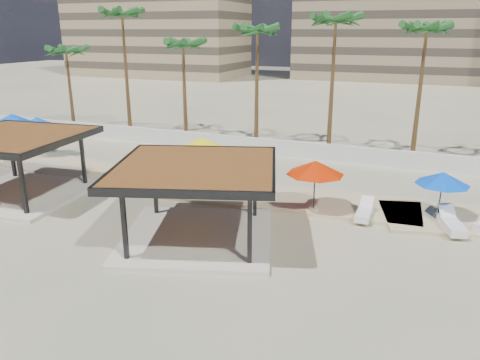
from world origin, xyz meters
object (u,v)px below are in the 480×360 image
object	(u,v)px
umbrella_a	(12,119)
pavilion_central	(196,195)
lounger_a	(164,169)
umbrella_c	(315,168)
lounger_b	(364,213)
lounger_c	(451,224)
pavilion_west	(16,160)

from	to	relation	value
umbrella_a	pavilion_central	bearing A→B (deg)	-23.27
umbrella_a	lounger_a	xyz separation A→B (m)	(12.98, -0.48, -2.24)
umbrella_c	lounger_b	xyz separation A→B (m)	(2.51, 0.05, -2.03)
lounger_b	lounger_c	distance (m)	3.89
umbrella_c	lounger_a	bearing A→B (deg)	164.30
pavilion_central	lounger_b	xyz separation A→B (m)	(6.56, 4.95, -1.68)
pavilion_west	lounger_b	bearing A→B (deg)	5.30
pavilion_central	lounger_a	distance (m)	10.21
umbrella_a	lounger_b	xyz separation A→B (m)	(25.88, -3.35, -2.25)
pavilion_west	lounger_b	size ratio (longest dim) A/B	3.79
umbrella_a	lounger_b	world-z (taller)	umbrella_a
umbrella_c	lounger_c	xyz separation A→B (m)	(6.40, 0.05, -2.01)
pavilion_central	pavilion_west	bearing A→B (deg)	155.67
umbrella_a	lounger_b	bearing A→B (deg)	-7.38
umbrella_a	pavilion_west	bearing A→B (deg)	-42.61
umbrella_c	lounger_a	distance (m)	10.98
umbrella_a	lounger_a	bearing A→B (deg)	-2.11
lounger_c	pavilion_central	bearing A→B (deg)	98.68
lounger_b	lounger_c	size ratio (longest dim) A/B	0.85
lounger_a	lounger_b	size ratio (longest dim) A/B	1.11
pavilion_central	lounger_b	size ratio (longest dim) A/B	4.25
umbrella_c	lounger_c	distance (m)	6.71
umbrella_a	lounger_c	size ratio (longest dim) A/B	1.51
pavilion_west	umbrella_c	bearing A→B (deg)	6.87
umbrella_c	lounger_c	world-z (taller)	umbrella_c
umbrella_c	lounger_c	bearing A→B (deg)	0.44
pavilion_central	umbrella_a	size ratio (longest dim) A/B	2.40
umbrella_a	umbrella_c	bearing A→B (deg)	-8.28
lounger_a	lounger_c	world-z (taller)	lounger_c
lounger_c	umbrella_c	bearing A→B (deg)	73.74
pavilion_west	umbrella_a	xyz separation A→B (m)	(-7.59, 6.99, 0.52)
pavilion_central	umbrella_c	size ratio (longest dim) A/B	2.25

